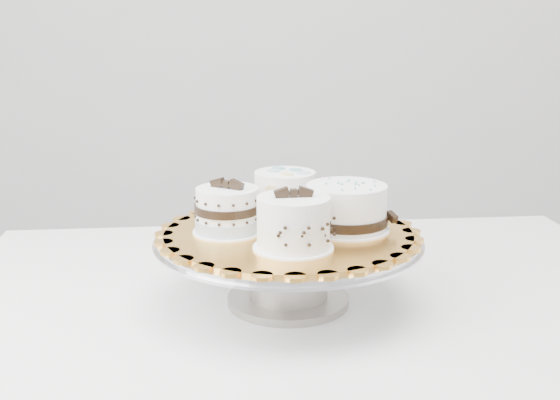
{
  "coord_description": "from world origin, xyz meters",
  "views": [
    {
      "loc": [
        -0.01,
        -0.93,
        1.17
      ],
      "look_at": [
        0.02,
        0.06,
        0.91
      ],
      "focal_mm": 45.0,
      "sensor_mm": 36.0,
      "label": 1
    }
  ],
  "objects_px": {
    "cake_board": "(288,233)",
    "cake_dots": "(285,193)",
    "table": "(310,338)",
    "cake_banded": "(227,212)",
    "cake_stand": "(288,257)",
    "cake_swirl": "(293,224)",
    "cake_ribbon": "(347,209)"
  },
  "relations": [
    {
      "from": "cake_dots",
      "to": "cake_swirl",
      "type": "bearing_deg",
      "value": -109.88
    },
    {
      "from": "cake_board",
      "to": "cake_dots",
      "type": "relative_size",
      "value": 2.93
    },
    {
      "from": "cake_board",
      "to": "cake_swirl",
      "type": "distance_m",
      "value": 0.09
    },
    {
      "from": "table",
      "to": "cake_ribbon",
      "type": "distance_m",
      "value": 0.24
    },
    {
      "from": "cake_board",
      "to": "cake_banded",
      "type": "xyz_separation_m",
      "value": [
        -0.09,
        -0.0,
        0.03
      ]
    },
    {
      "from": "cake_board",
      "to": "cake_banded",
      "type": "height_order",
      "value": "cake_banded"
    },
    {
      "from": "cake_dots",
      "to": "cake_ribbon",
      "type": "height_order",
      "value": "cake_dots"
    },
    {
      "from": "cake_swirl",
      "to": "cake_dots",
      "type": "xyz_separation_m",
      "value": [
        -0.0,
        0.17,
        0.0
      ]
    },
    {
      "from": "cake_stand",
      "to": "cake_ribbon",
      "type": "xyz_separation_m",
      "value": [
        0.09,
        0.01,
        0.07
      ]
    },
    {
      "from": "table",
      "to": "cake_swirl",
      "type": "relative_size",
      "value": 10.67
    },
    {
      "from": "cake_board",
      "to": "table",
      "type": "bearing_deg",
      "value": 53.86
    },
    {
      "from": "cake_ribbon",
      "to": "cake_stand",
      "type": "bearing_deg",
      "value": 160.58
    },
    {
      "from": "cake_board",
      "to": "cake_dots",
      "type": "distance_m",
      "value": 0.1
    },
    {
      "from": "cake_stand",
      "to": "cake_swirl",
      "type": "bearing_deg",
      "value": -87.86
    },
    {
      "from": "cake_board",
      "to": "cake_banded",
      "type": "distance_m",
      "value": 0.1
    },
    {
      "from": "table",
      "to": "cake_ribbon",
      "type": "xyz_separation_m",
      "value": [
        0.05,
        -0.04,
        0.23
      ]
    },
    {
      "from": "cake_stand",
      "to": "table",
      "type": "bearing_deg",
      "value": 53.86
    },
    {
      "from": "cake_swirl",
      "to": "cake_ribbon",
      "type": "distance_m",
      "value": 0.12
    },
    {
      "from": "cake_swirl",
      "to": "cake_ribbon",
      "type": "relative_size",
      "value": 0.7
    },
    {
      "from": "table",
      "to": "cake_banded",
      "type": "height_order",
      "value": "cake_banded"
    },
    {
      "from": "cake_board",
      "to": "cake_swirl",
      "type": "height_order",
      "value": "cake_swirl"
    },
    {
      "from": "table",
      "to": "cake_stand",
      "type": "distance_m",
      "value": 0.17
    },
    {
      "from": "cake_swirl",
      "to": "cake_banded",
      "type": "xyz_separation_m",
      "value": [
        -0.09,
        0.08,
        -0.0
      ]
    },
    {
      "from": "cake_dots",
      "to": "cake_board",
      "type": "bearing_deg",
      "value": -110.49
    },
    {
      "from": "cake_ribbon",
      "to": "cake_swirl",
      "type": "bearing_deg",
      "value": -158.69
    },
    {
      "from": "cake_stand",
      "to": "cake_swirl",
      "type": "xyz_separation_m",
      "value": [
        0.0,
        -0.08,
        0.07
      ]
    },
    {
      "from": "cake_stand",
      "to": "cake_dots",
      "type": "height_order",
      "value": "cake_dots"
    },
    {
      "from": "cake_swirl",
      "to": "table",
      "type": "bearing_deg",
      "value": 69.32
    },
    {
      "from": "table",
      "to": "cake_banded",
      "type": "bearing_deg",
      "value": -161.28
    },
    {
      "from": "cake_board",
      "to": "cake_ribbon",
      "type": "bearing_deg",
      "value": 5.33
    },
    {
      "from": "cake_stand",
      "to": "cake_board",
      "type": "height_order",
      "value": "cake_board"
    },
    {
      "from": "cake_stand",
      "to": "cake_dots",
      "type": "xyz_separation_m",
      "value": [
        -0.0,
        0.09,
        0.08
      ]
    }
  ]
}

